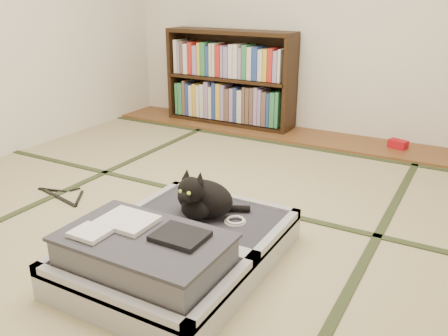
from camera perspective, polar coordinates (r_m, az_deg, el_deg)
The scene contains 9 objects.
floor at distance 2.79m, azimuth -4.45°, elevation -6.85°, with size 4.50×4.50×0.00m, color tan.
wood_strip at distance 4.47m, azimuth 9.87°, elevation 3.75°, with size 4.00×0.50×0.02m, color brown.
red_item at distance 4.30m, azimuth 20.20°, elevation 2.72°, with size 0.15×0.09×0.07m, color #AA0D16.
tatami_borders at distance 3.17m, azimuth 0.49°, elevation -3.20°, with size 4.00×4.50×0.01m.
bookcase at distance 4.76m, azimuth 0.74°, elevation 10.57°, with size 1.31×0.30×0.92m.
suitcase at distance 2.32m, azimuth -5.97°, elevation -9.79°, with size 0.82×1.10×0.32m.
cat at distance 2.47m, azimuth -2.65°, elevation -3.68°, with size 0.37×0.37×0.30m.
cable_coil at distance 2.46m, azimuth 1.35°, elevation -6.40°, with size 0.11×0.11×0.03m.
hanger at distance 3.33m, azimuth -18.89°, elevation -3.13°, with size 0.44×0.24×0.01m.
Camera 1 is at (1.39, -2.05, 1.29)m, focal length 38.00 mm.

